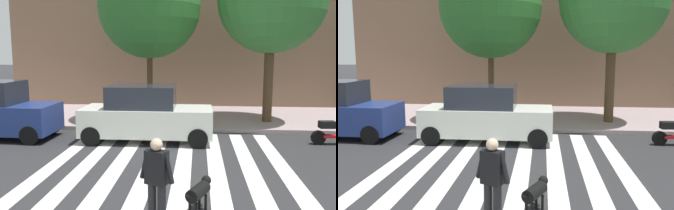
# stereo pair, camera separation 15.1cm
# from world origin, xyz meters

# --- Properties ---
(ground_plane) EXTENTS (160.00, 160.00, 0.00)m
(ground_plane) POSITION_xyz_m (0.00, 6.93, 0.00)
(ground_plane) COLOR #2B2B2D
(sidewalk_far) EXTENTS (80.00, 6.00, 0.15)m
(sidewalk_far) POSITION_xyz_m (0.00, 16.86, 0.07)
(sidewalk_far) COLOR #A79295
(sidewalk_far) RESTS_ON ground_plane
(crosswalk_stripes) EXTENTS (6.75, 13.26, 0.01)m
(crosswalk_stripes) POSITION_xyz_m (-0.91, 6.93, 0.00)
(crosswalk_stripes) COLOR silver
(crosswalk_stripes) RESTS_ON ground_plane
(parked_car_behind_first) EXTENTS (4.53, 1.92, 1.97)m
(parked_car_behind_first) POSITION_xyz_m (-1.90, 12.36, 0.93)
(parked_car_behind_first) COLOR silver
(parked_car_behind_first) RESTS_ON ground_plane
(street_tree_nearest) EXTENTS (4.35, 4.35, 7.05)m
(street_tree_nearest) POSITION_xyz_m (-2.18, 15.53, 5.02)
(street_tree_nearest) COLOR #4C3823
(street_tree_nearest) RESTS_ON sidewalk_far
(pedestrian_dog_walker) EXTENTS (0.68, 0.38, 1.64)m
(pedestrian_dog_walker) POSITION_xyz_m (-0.79, 6.13, 0.93)
(pedestrian_dog_walker) COLOR black
(pedestrian_dog_walker) RESTS_ON ground_plane
(dog_on_leash) EXTENTS (0.54, 0.98, 0.65)m
(dog_on_leash) POSITION_xyz_m (-0.03, 6.79, 0.44)
(dog_on_leash) COLOR black
(dog_on_leash) RESTS_ON ground_plane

